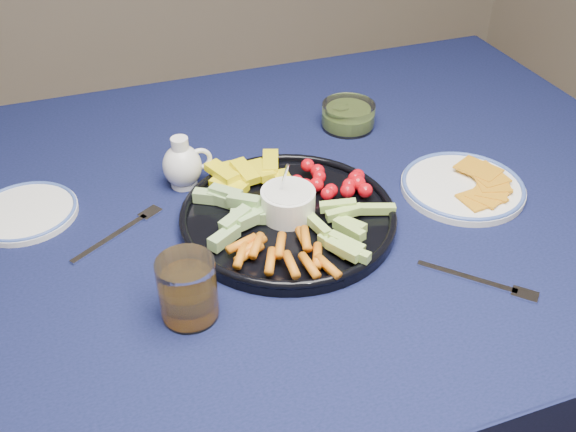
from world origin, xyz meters
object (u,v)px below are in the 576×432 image
object	(u,v)px
dining_table	(237,244)
side_plate_extra	(25,212)
juice_tumbler	(188,292)
pickle_bowl	(348,117)
creamer_pitcher	(183,165)
crudite_platter	(287,213)
cheese_plate	(463,185)

from	to	relation	value
dining_table	side_plate_extra	world-z (taller)	side_plate_extra
juice_tumbler	pickle_bowl	bearing A→B (deg)	44.36
dining_table	side_plate_extra	size ratio (longest dim) A/B	9.55
creamer_pitcher	crudite_platter	bearing A→B (deg)	-51.44
creamer_pitcher	pickle_bowl	distance (m)	0.38
creamer_pitcher	pickle_bowl	xyz separation A→B (m)	(0.37, 0.10, -0.02)
crudite_platter	creamer_pitcher	bearing A→B (deg)	128.56
dining_table	side_plate_extra	xyz separation A→B (m)	(-0.34, 0.09, 0.10)
creamer_pitcher	juice_tumbler	distance (m)	0.33
cheese_plate	creamer_pitcher	bearing A→B (deg)	158.16
crudite_platter	cheese_plate	world-z (taller)	crudite_platter
crudite_platter	creamer_pitcher	world-z (taller)	crudite_platter
pickle_bowl	side_plate_extra	size ratio (longest dim) A/B	0.63
creamer_pitcher	juice_tumbler	bearing A→B (deg)	-101.02
dining_table	pickle_bowl	xyz separation A→B (m)	(0.30, 0.19, 0.11)
crudite_platter	creamer_pitcher	xyz separation A→B (m)	(-0.14, 0.17, 0.02)
dining_table	cheese_plate	bearing A→B (deg)	-13.40
crudite_platter	pickle_bowl	size ratio (longest dim) A/B	3.29
creamer_pitcher	side_plate_extra	size ratio (longest dim) A/B	0.56
cheese_plate	side_plate_extra	distance (m)	0.76
dining_table	juice_tumbler	world-z (taller)	juice_tumbler
dining_table	creamer_pitcher	bearing A→B (deg)	126.42
dining_table	creamer_pitcher	xyz separation A→B (m)	(-0.07, 0.09, 0.13)
crudite_platter	side_plate_extra	distance (m)	0.45
creamer_pitcher	pickle_bowl	size ratio (longest dim) A/B	0.88
pickle_bowl	dining_table	bearing A→B (deg)	-147.68
juice_tumbler	crudite_platter	bearing A→B (deg)	37.49
pickle_bowl	side_plate_extra	bearing A→B (deg)	-171.36
crudite_platter	cheese_plate	distance (m)	0.33
dining_table	crudite_platter	xyz separation A→B (m)	(0.07, -0.08, 0.11)
crudite_platter	cheese_plate	size ratio (longest dim) A/B	1.65
cheese_plate	side_plate_extra	xyz separation A→B (m)	(-0.74, 0.19, -0.00)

